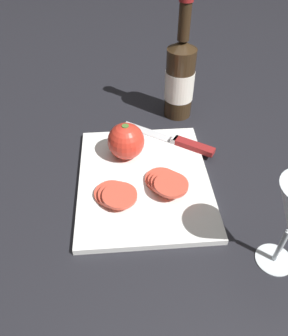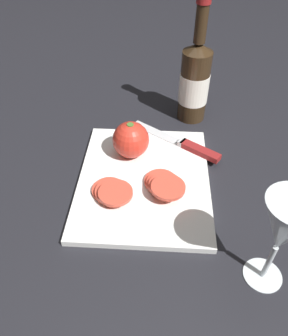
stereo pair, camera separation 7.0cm
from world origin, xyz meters
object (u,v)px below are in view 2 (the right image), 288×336
at_px(wine_bottle, 194,82).
at_px(wine_glass, 285,229).
at_px(tomato_slice_stack_far, 164,184).
at_px(whole_tomato, 131,140).
at_px(knife, 191,147).
at_px(tomato_slice_stack_near, 112,191).

height_order(wine_bottle, wine_glass, wine_bottle).
bearing_deg(tomato_slice_stack_far, whole_tomato, -144.22).
distance_m(wine_bottle, whole_tomato, 0.24).
xyz_separation_m(wine_bottle, whole_tomato, (0.19, -0.15, -0.05)).
bearing_deg(wine_bottle, tomato_slice_stack_far, -13.36).
distance_m(knife, tomato_slice_stack_near, 0.23).
relative_size(wine_bottle, knife, 1.41).
xyz_separation_m(wine_bottle, wine_glass, (0.48, 0.10, 0.03)).
distance_m(wine_glass, knife, 0.35).
bearing_deg(wine_bottle, tomato_slice_stack_near, -29.08).
bearing_deg(tomato_slice_stack_near, tomato_slice_stack_far, 102.37).
height_order(whole_tomato, tomato_slice_stack_near, whole_tomato).
height_order(knife, tomato_slice_stack_near, tomato_slice_stack_near).
relative_size(tomato_slice_stack_near, tomato_slice_stack_far, 0.84).
relative_size(wine_bottle, wine_glass, 1.62).
relative_size(whole_tomato, tomato_slice_stack_far, 0.79).
xyz_separation_m(whole_tomato, tomato_slice_stack_far, (0.11, 0.08, -0.03)).
relative_size(wine_bottle, whole_tomato, 3.61).
distance_m(wine_bottle, knife, 0.18).
relative_size(whole_tomato, knife, 0.39).
bearing_deg(tomato_slice_stack_far, knife, 155.46).
distance_m(tomato_slice_stack_near, tomato_slice_stack_far, 0.11).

